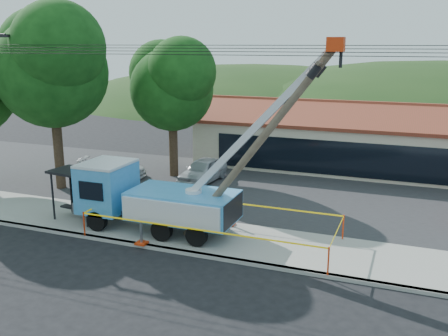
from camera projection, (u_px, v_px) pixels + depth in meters
ground at (185, 280)px, 18.41m from camera, size 120.00×120.00×0.00m
curb at (207, 256)px, 20.29m from camera, size 60.00×0.25×0.15m
sidewalk at (224, 239)px, 22.01m from camera, size 60.00×4.00×0.15m
parking_lot at (273, 191)px, 29.25m from camera, size 60.00×12.00×0.10m
strip_mall at (361, 141)px, 34.62m from camera, size 22.50×8.53×4.67m
tree_west_near at (51, 61)px, 28.03m from camera, size 7.56×6.72×10.80m
tree_lot at (172, 81)px, 31.11m from camera, size 6.30×5.60×8.94m
hill_west at (254, 103)px, 73.41m from camera, size 78.40×56.00×28.00m
hill_center at (438, 111)px, 64.64m from camera, size 89.60×64.00×32.00m
utility_truck at (153, 196)px, 22.64m from camera, size 11.81×4.00×8.56m
leaning_pole at (261, 139)px, 20.09m from camera, size 6.49×1.84×8.50m
bus_shelter at (80, 183)px, 24.04m from camera, size 2.72×1.87×2.45m
caution_tape at (212, 220)px, 21.84m from camera, size 10.84×3.82×1.10m
car_silver at (203, 183)px, 31.14m from camera, size 2.03×4.43×1.47m
car_white at (114, 178)px, 32.25m from camera, size 4.56×2.67×1.24m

